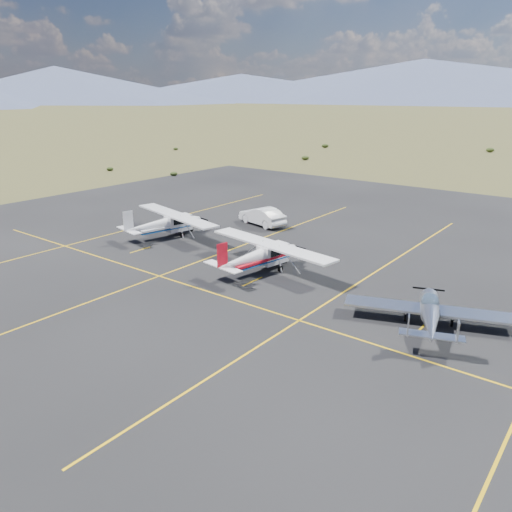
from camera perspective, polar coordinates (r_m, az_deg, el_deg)
ground at (r=30.97m, az=14.15°, el=-4.34°), size 1600.00×1600.00×0.00m
apron at (r=34.08m, az=3.38°, el=-1.68°), size 72.00×72.00×0.02m
aircraft_low_wing at (r=27.22m, az=19.26°, el=-5.98°), size 6.44×8.67×1.91m
aircraft_cessna at (r=33.44m, az=0.45°, el=0.12°), size 6.44×10.63×2.68m
aircraft_plain at (r=42.27m, az=-10.33°, el=3.72°), size 6.81×10.64×2.69m
sedan at (r=45.53m, az=0.70°, el=4.59°), size 2.87×5.22×1.63m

